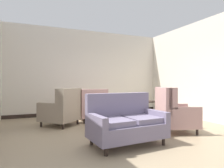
{
  "coord_description": "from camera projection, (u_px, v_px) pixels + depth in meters",
  "views": [
    {
      "loc": [
        -2.07,
        -4.14,
        1.15
      ],
      "look_at": [
        -0.02,
        0.67,
        1.12
      ],
      "focal_mm": 31.57,
      "sensor_mm": 36.0,
      "label": 1
    }
  ],
  "objects": [
    {
      "name": "ground",
      "position": [
        124.0,
        132.0,
        4.62
      ],
      "size": [
        8.36,
        8.36,
        0.0
      ],
      "primitive_type": "plane",
      "color": "#9E896B"
    },
    {
      "name": "armchair_foreground_right",
      "position": [
        62.0,
        110.0,
        5.3
      ],
      "size": [
        1.18,
        1.18,
        1.01
      ],
      "rotation": [
        0.0,
        0.0,
        3.9
      ],
      "color": "gray",
      "rests_on": "ground"
    },
    {
      "name": "wall_right",
      "position": [
        190.0,
        71.0,
        6.58
      ],
      "size": [
        0.08,
        4.18,
        3.1
      ],
      "primitive_type": "cube",
      "color": "silver",
      "rests_on": "ground"
    },
    {
      "name": "settee",
      "position": [
        126.0,
        123.0,
        3.71
      ],
      "size": [
        1.43,
        0.89,
        0.95
      ],
      "rotation": [
        0.0,
        0.0,
        0.07
      ],
      "color": "slate",
      "rests_on": "ground"
    },
    {
      "name": "side_table",
      "position": [
        146.0,
        110.0,
        5.35
      ],
      "size": [
        0.57,
        0.57,
        0.67
      ],
      "color": "black",
      "rests_on": "ground"
    },
    {
      "name": "armchair_far_left",
      "position": [
        93.0,
        107.0,
        5.91
      ],
      "size": [
        0.81,
        0.82,
        0.97
      ],
      "rotation": [
        0.0,
        0.0,
        3.1
      ],
      "color": "tan",
      "rests_on": "ground"
    },
    {
      "name": "wall_back",
      "position": [
        88.0,
        72.0,
        7.36
      ],
      "size": [
        5.96,
        0.08,
        3.1
      ],
      "primitive_type": "cube",
      "color": "silver",
      "rests_on": "ground"
    },
    {
      "name": "baseboard_back",
      "position": [
        89.0,
        112.0,
        7.32
      ],
      "size": [
        5.8,
        0.03,
        0.12
      ],
      "primitive_type": "cube",
      "color": "black",
      "rests_on": "ground"
    },
    {
      "name": "coffee_table",
      "position": [
        114.0,
        114.0,
        4.75
      ],
      "size": [
        0.94,
        0.94,
        0.49
      ],
      "color": "black",
      "rests_on": "ground"
    },
    {
      "name": "porcelain_vase",
      "position": [
        116.0,
        105.0,
        4.72
      ],
      "size": [
        0.19,
        0.19,
        0.31
      ],
      "color": "beige",
      "rests_on": "coffee_table"
    },
    {
      "name": "armchair_beside_settee",
      "position": [
        174.0,
        113.0,
        4.61
      ],
      "size": [
        1.02,
        0.99,
        1.05
      ],
      "rotation": [
        0.0,
        0.0,
        7.54
      ],
      "color": "tan",
      "rests_on": "ground"
    }
  ]
}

